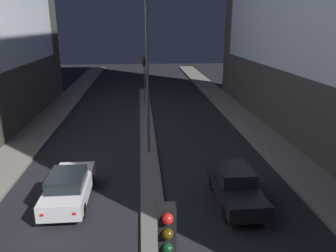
% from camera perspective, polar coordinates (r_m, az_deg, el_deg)
% --- Properties ---
extents(median_strip, '(1.07, 37.11, 0.13)m').
position_cam_1_polar(median_strip, '(23.14, -3.56, -2.18)').
color(median_strip, '#66605B').
rests_on(median_strip, ground).
extents(traffic_light_mid, '(0.32, 0.42, 4.58)m').
position_cam_1_polar(traffic_light_mid, '(32.90, -4.14, 9.77)').
color(traffic_light_mid, '#4C4C51').
rests_on(traffic_light_mid, median_strip).
extents(street_lamp, '(0.50, 0.50, 9.82)m').
position_cam_1_polar(street_lamp, '(19.10, -3.71, 13.50)').
color(street_lamp, '#4C4C51').
rests_on(street_lamp, median_strip).
extents(car_left_lane, '(1.76, 4.41, 1.54)m').
position_cam_1_polar(car_left_lane, '(15.60, -16.87, -10.09)').
color(car_left_lane, silver).
rests_on(car_left_lane, ground).
extents(car_right_lane, '(1.73, 4.34, 1.60)m').
position_cam_1_polar(car_right_lane, '(15.25, 11.66, -10.25)').
color(car_right_lane, black).
rests_on(car_right_lane, ground).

